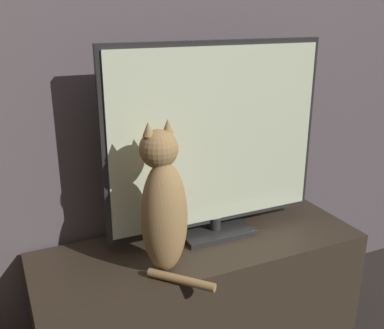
{
  "coord_description": "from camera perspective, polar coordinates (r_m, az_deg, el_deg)",
  "views": [
    {
      "loc": [
        -0.65,
        -0.35,
        1.25
      ],
      "look_at": [
        -0.05,
        0.95,
        0.76
      ],
      "focal_mm": 42.0,
      "sensor_mm": 36.0,
      "label": 1
    }
  ],
  "objects": [
    {
      "name": "tv",
      "position": [
        1.63,
        3.07,
        2.92
      ],
      "size": [
        0.84,
        0.17,
        0.73
      ],
      "color": "black",
      "rests_on": "tv_stand"
    },
    {
      "name": "tv_stand",
      "position": [
        1.8,
        1.13,
        -16.04
      ],
      "size": [
        1.23,
        0.42,
        0.43
      ],
      "color": "#33281E",
      "rests_on": "ground_plane"
    },
    {
      "name": "cat",
      "position": [
        1.44,
        -3.7,
        -5.35
      ],
      "size": [
        0.19,
        0.29,
        0.51
      ],
      "rotation": [
        0.0,
        0.0,
        0.14
      ],
      "color": "#997547",
      "rests_on": "tv_stand"
    }
  ]
}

